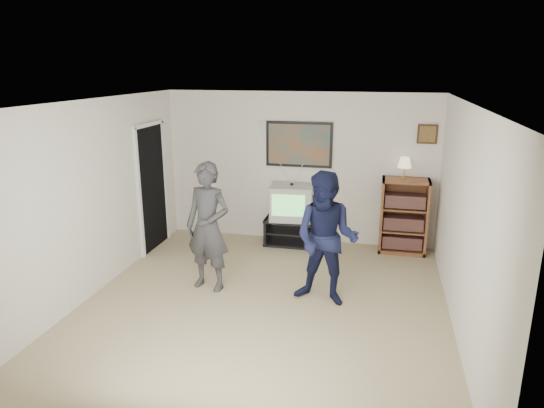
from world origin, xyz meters
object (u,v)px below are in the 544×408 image
at_px(person_tall, 208,227).
at_px(person_short, 326,239).
at_px(bookshelf, 404,216).
at_px(media_stand, 292,231).
at_px(crt_television, 291,202).

xyz_separation_m(person_tall, person_short, (1.56, -0.07, -0.02)).
bearing_deg(bookshelf, person_short, -116.53).
height_order(media_stand, person_tall, person_tall).
distance_m(crt_television, person_tall, 2.03).
bearing_deg(person_short, person_tall, -172.80).
height_order(crt_television, person_tall, person_tall).
relative_size(media_stand, crt_television, 1.33).
distance_m(media_stand, bookshelf, 1.83).
height_order(media_stand, crt_television, crt_television).
xyz_separation_m(bookshelf, person_tall, (-2.56, -1.93, 0.26)).
bearing_deg(crt_television, person_short, -73.38).
relative_size(bookshelf, person_tall, 0.70).
bearing_deg(person_short, crt_television, 122.23).
distance_m(crt_television, bookshelf, 1.81).
bearing_deg(crt_television, bookshelf, -4.11).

